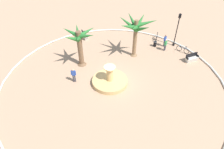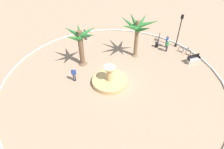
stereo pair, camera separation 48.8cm
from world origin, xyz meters
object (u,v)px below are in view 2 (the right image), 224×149
(palm_tree_near_fountain, at_px, (137,29))
(person_pedestrian_stroll, at_px, (74,74))
(palm_tree_by_curb, at_px, (80,41))
(person_cyclist_helmet, at_px, (167,45))
(person_cyclist_photo, at_px, (167,41))
(lamppost, at_px, (180,28))
(bicycle_by_lamppost, at_px, (185,51))
(fountain, at_px, (110,81))
(bicycle_red_frame, at_px, (159,38))
(trash_bin, at_px, (157,45))
(bench_west, at_px, (193,60))
(bench_east, at_px, (87,35))

(palm_tree_near_fountain, distance_m, person_pedestrian_stroll, 8.71)
(person_pedestrian_stroll, bearing_deg, palm_tree_near_fountain, -121.73)
(palm_tree_by_curb, distance_m, person_cyclist_helmet, 10.97)
(palm_tree_by_curb, bearing_deg, person_cyclist_photo, -137.06)
(person_pedestrian_stroll, bearing_deg, lamppost, -127.41)
(palm_tree_by_curb, relative_size, bicycle_by_lamppost, 2.77)
(fountain, relative_size, palm_tree_near_fountain, 0.75)
(person_cyclist_photo, bearing_deg, bicycle_red_frame, -45.77)
(palm_tree_by_curb, relative_size, person_cyclist_helmet, 2.80)
(lamppost, height_order, bicycle_red_frame, lamppost)
(bicycle_red_frame, bearing_deg, person_pedestrian_stroll, 62.50)
(trash_bin, relative_size, person_cyclist_helmet, 0.45)
(fountain, xyz_separation_m, bicycle_by_lamppost, (-6.37, -8.83, 0.08))
(fountain, relative_size, person_cyclist_photo, 2.20)
(palm_tree_by_curb, xyz_separation_m, bicycle_red_frame, (-6.91, -8.93, -2.74))
(person_cyclist_photo, bearing_deg, lamppost, -149.15)
(bench_west, xyz_separation_m, trash_bin, (4.81, -1.65, 0.04))
(lamppost, relative_size, person_cyclist_photo, 2.67)
(bench_east, height_order, bench_west, same)
(bicycle_by_lamppost, bearing_deg, person_cyclist_photo, -12.91)
(fountain, relative_size, bicycle_by_lamppost, 2.26)
(lamppost, xyz_separation_m, person_cyclist_helmet, (0.89, 1.67, -1.73))
(palm_tree_near_fountain, bearing_deg, trash_bin, -122.89)
(lamppost, distance_m, person_pedestrian_stroll, 14.29)
(fountain, relative_size, person_pedestrian_stroll, 2.19)
(person_cyclist_photo, bearing_deg, fountain, 67.31)
(bicycle_red_frame, xyz_separation_m, person_cyclist_photo, (-1.28, 1.31, 0.56))
(bicycle_red_frame, xyz_separation_m, bicycle_by_lamppost, (-3.72, 1.87, 0.00))
(fountain, xyz_separation_m, bench_west, (-7.60, -7.25, 0.04))
(palm_tree_near_fountain, height_order, person_cyclist_photo, palm_tree_near_fountain)
(fountain, height_order, person_cyclist_helmet, fountain)
(bicycle_by_lamppost, bearing_deg, person_cyclist_helmet, 11.10)
(bench_east, bearing_deg, bicycle_by_lamppost, -174.01)
(bench_west, bearing_deg, trash_bin, -18.99)
(person_cyclist_helmet, bearing_deg, person_cyclist_photo, -75.30)
(bench_west, relative_size, trash_bin, 2.07)
(bench_east, bearing_deg, person_pedestrian_stroll, 110.76)
(person_cyclist_photo, bearing_deg, bicycle_by_lamppost, 167.09)
(fountain, distance_m, person_pedestrian_stroll, 3.79)
(trash_bin, bearing_deg, person_cyclist_helmet, 160.17)
(palm_tree_near_fountain, xyz_separation_m, person_cyclist_photo, (-3.12, -3.55, -2.73))
(trash_bin, bearing_deg, person_pedestrian_stroll, 57.92)
(bench_east, relative_size, trash_bin, 2.04)
(bench_west, height_order, person_pedestrian_stroll, person_pedestrian_stroll)
(bench_west, xyz_separation_m, person_pedestrian_stroll, (11.14, 8.45, 0.60))
(person_cyclist_photo, xyz_separation_m, person_pedestrian_stroll, (7.47, 10.59, 0.01))
(palm_tree_by_curb, distance_m, person_pedestrian_stroll, 3.75)
(bench_east, height_order, lamppost, lamppost)
(fountain, height_order, person_cyclist_photo, fountain)
(lamppost, distance_m, person_cyclist_photo, 2.16)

